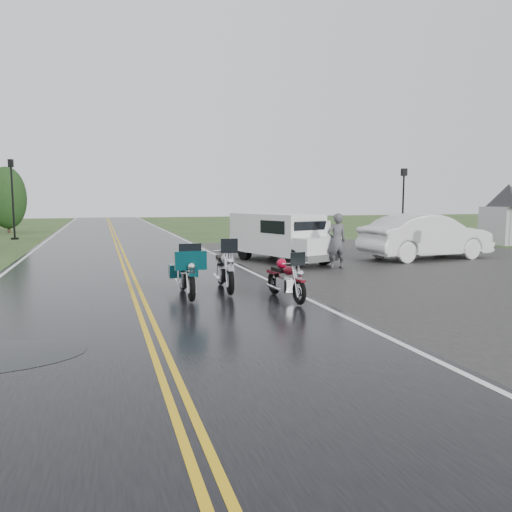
{
  "coord_description": "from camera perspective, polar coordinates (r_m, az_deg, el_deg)",
  "views": [
    {
      "loc": [
        -0.79,
        -9.56,
        2.36
      ],
      "look_at": [
        2.8,
        2.0,
        1.0
      ],
      "focal_mm": 35.0,
      "sensor_mm": 36.0,
      "label": 1
    }
  ],
  "objects": [
    {
      "name": "visitor_center",
      "position": [
        29.95,
        26.86,
        5.81
      ],
      "size": [
        16.0,
        10.0,
        4.8
      ],
      "primitive_type": null,
      "color": "#A8AAAD",
      "rests_on": "ground"
    },
    {
      "name": "van_white",
      "position": [
        17.15,
        4.34,
        1.65
      ],
      "size": [
        3.29,
        5.11,
        1.88
      ],
      "primitive_type": null,
      "rotation": [
        0.0,
        0.0,
        0.34
      ],
      "color": "white",
      "rests_on": "ground"
    },
    {
      "name": "sedan_white",
      "position": [
        20.92,
        18.86,
        2.04
      ],
      "size": [
        5.55,
        2.4,
        1.78
      ],
      "primitive_type": "imported",
      "rotation": [
        0.0,
        0.0,
        1.67
      ],
      "color": "silver",
      "rests_on": "ground"
    },
    {
      "name": "motorcycle_silver",
      "position": [
        12.04,
        -2.98,
        -1.63
      ],
      "size": [
        1.05,
        2.36,
        1.35
      ],
      "primitive_type": null,
      "rotation": [
        0.0,
        0.0,
        -0.1
      ],
      "color": "#979A9D",
      "rests_on": "ground"
    },
    {
      "name": "tree_left_far",
      "position": [
        40.17,
        -26.52,
        5.28
      ],
      "size": [
        2.64,
        2.64,
        4.05
      ],
      "primitive_type": null,
      "color": "#1E3D19",
      "rests_on": "ground"
    },
    {
      "name": "motorcycle_teal",
      "position": [
        11.35,
        -7.41,
        -2.23
      ],
      "size": [
        0.9,
        2.28,
        1.33
      ],
      "primitive_type": null,
      "rotation": [
        0.0,
        0.0,
        -0.04
      ],
      "color": "#05353B",
      "rests_on": "ground"
    },
    {
      "name": "lamp_post_far_right",
      "position": [
        27.47,
        16.45,
        5.46
      ],
      "size": [
        0.35,
        0.35,
        4.04
      ],
      "primitive_type": null,
      "color": "black",
      "rests_on": "ground"
    },
    {
      "name": "parking_pad",
      "position": [
        18.88,
        21.58,
        -1.17
      ],
      "size": [
        14.0,
        24.0,
        0.03
      ],
      "primitive_type": "cube",
      "color": "black",
      "rests_on": "ground"
    },
    {
      "name": "lamp_post_far_left",
      "position": [
        33.18,
        -26.04,
        5.85
      ],
      "size": [
        0.41,
        0.41,
        4.81
      ],
      "primitive_type": null,
      "color": "black",
      "rests_on": "ground"
    },
    {
      "name": "ground",
      "position": [
        9.88,
        -12.27,
        -7.57
      ],
      "size": [
        120.0,
        120.0,
        0.0
      ],
      "primitive_type": "plane",
      "color": "#2D471E",
      "rests_on": "ground"
    },
    {
      "name": "road",
      "position": [
        19.71,
        -14.83,
        -0.61
      ],
      "size": [
        8.0,
        100.0,
        0.04
      ],
      "primitive_type": "cube",
      "color": "black",
      "rests_on": "ground"
    },
    {
      "name": "person_at_van",
      "position": [
        17.24,
        9.2,
        1.62
      ],
      "size": [
        0.71,
        0.49,
        1.89
      ],
      "primitive_type": "imported",
      "rotation": [
        0.0,
        0.0,
        3.09
      ],
      "color": "#4F4F54",
      "rests_on": "ground"
    },
    {
      "name": "motorcycle_red",
      "position": [
        11.01,
        4.98,
        -2.96
      ],
      "size": [
        0.83,
        1.98,
        1.14
      ],
      "primitive_type": null,
      "rotation": [
        0.0,
        0.0,
        0.07
      ],
      "color": "#530913",
      "rests_on": "ground"
    }
  ]
}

